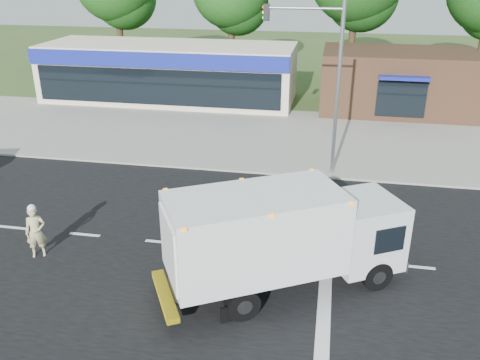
{
  "coord_description": "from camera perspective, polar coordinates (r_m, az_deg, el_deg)",
  "views": [
    {
      "loc": [
        2.79,
        -15.32,
        9.52
      ],
      "look_at": [
        -0.49,
        2.32,
        1.7
      ],
      "focal_mm": 38.0,
      "sensor_mm": 36.0,
      "label": 1
    }
  ],
  "objects": [
    {
      "name": "emergency_worker",
      "position": [
        18.82,
        -21.96,
        -5.35
      ],
      "size": [
        0.81,
        0.71,
        1.98
      ],
      "rotation": [
        0.0,
        0.0,
        0.47
      ],
      "color": "#C2B681",
      "rests_on": "ground"
    },
    {
      "name": "ems_box_truck",
      "position": [
        15.36,
        4.65,
        -6.1
      ],
      "size": [
        7.79,
        5.74,
        3.37
      ],
      "rotation": [
        0.0,
        0.0,
        0.51
      ],
      "color": "black",
      "rests_on": "ground"
    },
    {
      "name": "road_asphalt",
      "position": [
        18.25,
        0.19,
        -7.88
      ],
      "size": [
        60.0,
        14.0,
        0.02
      ],
      "primitive_type": "cube",
      "color": "black",
      "rests_on": "ground"
    },
    {
      "name": "sidewalk",
      "position": [
        25.51,
        3.5,
        1.73
      ],
      "size": [
        60.0,
        2.4,
        0.12
      ],
      "primitive_type": "cube",
      "color": "gray",
      "rests_on": "ground"
    },
    {
      "name": "retail_strip_mall",
      "position": [
        37.92,
        -7.98,
        11.9
      ],
      "size": [
        18.0,
        6.2,
        4.0
      ],
      "color": "beige",
      "rests_on": "ground"
    },
    {
      "name": "parking_apron",
      "position": [
        30.95,
        4.87,
        5.56
      ],
      "size": [
        60.0,
        9.0,
        0.02
      ],
      "primitive_type": "cube",
      "color": "gray",
      "rests_on": "ground"
    },
    {
      "name": "brown_storefront",
      "position": [
        36.34,
        17.24,
        10.57
      ],
      "size": [
        10.0,
        6.7,
        4.0
      ],
      "color": "#382316",
      "rests_on": "ground"
    },
    {
      "name": "traffic_signal_pole",
      "position": [
        23.38,
        9.46,
        11.9
      ],
      "size": [
        3.51,
        0.25,
        8.0
      ],
      "color": "gray",
      "rests_on": "ground"
    },
    {
      "name": "ground",
      "position": [
        18.26,
        0.19,
        -7.89
      ],
      "size": [
        120.0,
        120.0,
        0.0
      ],
      "primitive_type": "plane",
      "color": "#385123",
      "rests_on": "ground"
    },
    {
      "name": "lane_markings",
      "position": [
        16.96,
        3.92,
        -10.6
      ],
      "size": [
        55.2,
        7.0,
        0.01
      ],
      "color": "silver",
      "rests_on": "road_asphalt"
    }
  ]
}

